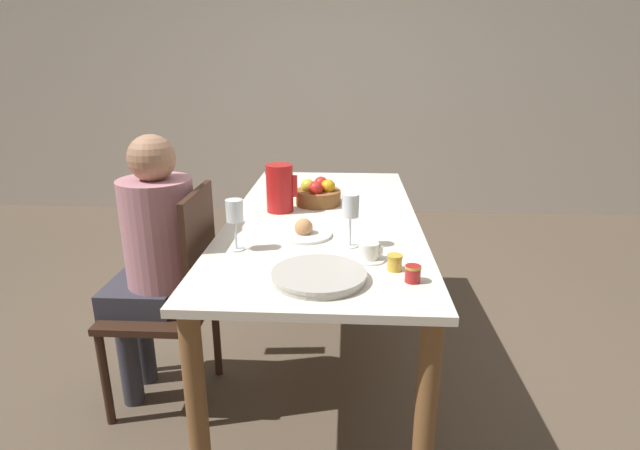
% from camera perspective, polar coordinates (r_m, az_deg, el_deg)
% --- Properties ---
extents(ground_plane, '(20.00, 20.00, 0.00)m').
position_cam_1_polar(ground_plane, '(2.65, 0.35, -15.21)').
color(ground_plane, brown).
extents(wall_back, '(10.00, 0.06, 2.60)m').
position_cam_1_polar(wall_back, '(4.93, 2.04, 16.44)').
color(wall_back, beige).
rests_on(wall_back, ground_plane).
extents(dining_table, '(0.86, 1.87, 0.78)m').
position_cam_1_polar(dining_table, '(2.35, 0.38, -1.44)').
color(dining_table, silver).
rests_on(dining_table, ground_plane).
extents(chair_person_side, '(0.42, 0.42, 0.97)m').
position_cam_1_polar(chair_person_side, '(2.23, -16.11, -7.77)').
color(chair_person_side, '#331E14').
rests_on(chair_person_side, ground_plane).
extents(person_seated, '(0.39, 0.41, 1.19)m').
position_cam_1_polar(person_seated, '(2.22, -18.48, -2.60)').
color(person_seated, '#33333D').
rests_on(person_seated, ground_plane).
extents(red_pitcher, '(0.15, 0.13, 0.23)m').
position_cam_1_polar(red_pitcher, '(2.37, -4.63, 4.25)').
color(red_pitcher, red).
rests_on(red_pitcher, dining_table).
extents(wine_glass_water, '(0.07, 0.07, 0.21)m').
position_cam_1_polar(wine_glass_water, '(1.90, 3.51, 1.95)').
color(wine_glass_water, white).
rests_on(wine_glass_water, dining_table).
extents(wine_glass_juice, '(0.07, 0.07, 0.20)m').
position_cam_1_polar(wine_glass_juice, '(1.89, -9.74, 1.29)').
color(wine_glass_juice, white).
rests_on(wine_glass_juice, dining_table).
extents(teacup_near_person, '(0.12, 0.12, 0.07)m').
position_cam_1_polar(teacup_near_person, '(1.81, 5.65, -3.17)').
color(teacup_near_person, white).
rests_on(teacup_near_person, dining_table).
extents(serving_tray, '(0.32, 0.32, 0.03)m').
position_cam_1_polar(serving_tray, '(1.65, -0.13, -5.83)').
color(serving_tray, '#B7B2A8').
rests_on(serving_tray, dining_table).
extents(bread_plate, '(0.23, 0.23, 0.07)m').
position_cam_1_polar(bread_plate, '(2.05, -1.86, -0.77)').
color(bread_plate, white).
rests_on(bread_plate, dining_table).
extents(jam_jar_amber, '(0.05, 0.05, 0.06)m').
position_cam_1_polar(jam_jar_amber, '(1.73, 8.53, -4.18)').
color(jam_jar_amber, gold).
rests_on(jam_jar_amber, dining_table).
extents(jam_jar_red, '(0.05, 0.05, 0.06)m').
position_cam_1_polar(jam_jar_red, '(1.66, 10.56, -5.40)').
color(jam_jar_red, '#A81E1E').
rests_on(jam_jar_red, dining_table).
extents(fruit_bowl, '(0.23, 0.23, 0.13)m').
position_cam_1_polar(fruit_bowl, '(2.49, -0.21, 3.57)').
color(fruit_bowl, brown).
rests_on(fruit_bowl, dining_table).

